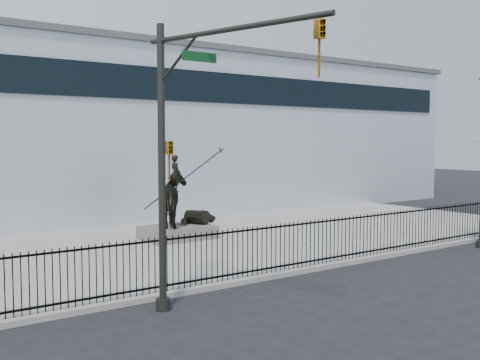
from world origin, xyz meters
TOP-DOWN VIEW (x-y plane):
  - ground at (0.00, 0.00)m, footprint 120.00×120.00m
  - plaza at (0.00, 7.00)m, footprint 30.00×12.00m
  - building at (0.00, 20.00)m, footprint 44.00×14.00m
  - picket_fence at (0.00, 1.25)m, footprint 22.10×0.10m
  - statue_plinth at (-2.11, 8.18)m, footprint 2.85×1.96m
  - equestrian_statue at (-2.05, 8.18)m, footprint 3.65×2.25m
  - traffic_signal_left at (-6.75, -0.62)m, footprint 1.52×4.84m

SIDE VIEW (x-z plane):
  - ground at x=0.00m, z-range 0.00..0.00m
  - plaza at x=0.00m, z-range 0.00..0.15m
  - statue_plinth at x=-2.11m, z-range 0.15..0.68m
  - picket_fence at x=0.00m, z-range 0.15..1.65m
  - equestrian_statue at x=-2.05m, z-range 0.26..3.35m
  - traffic_signal_left at x=-6.75m, z-range 0.53..7.53m
  - building at x=0.00m, z-range 0.00..9.00m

